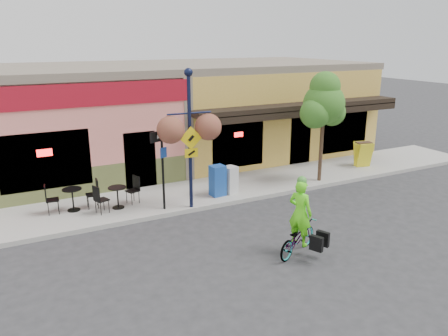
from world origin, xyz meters
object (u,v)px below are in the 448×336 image
at_px(building, 175,112).
at_px(newspaper_box_grey, 230,180).
at_px(lamp_post, 190,140).
at_px(one_way_sign, 163,170).
at_px(street_tree, 322,127).
at_px(cyclist_rider, 300,222).
at_px(bicycle, 297,238).
at_px(newspaper_box_blue, 218,181).

bearing_deg(building, newspaper_box_grey, -92.58).
distance_m(lamp_post, one_way_sign, 1.32).
height_order(lamp_post, street_tree, lamp_post).
xyz_separation_m(building, cyclist_rider, (-0.69, -10.94, -1.34)).
xyz_separation_m(one_way_sign, newspaper_box_grey, (2.70, 0.42, -0.84)).
relative_size(cyclist_rider, newspaper_box_grey, 1.84).
xyz_separation_m(newspaper_box_grey, street_tree, (3.88, -0.31, 1.67)).
xyz_separation_m(lamp_post, newspaper_box_grey, (1.83, 0.66, -1.80)).
bearing_deg(street_tree, newspaper_box_grey, 175.37).
height_order(bicycle, newspaper_box_blue, newspaper_box_blue).
relative_size(cyclist_rider, lamp_post, 0.40).
relative_size(building, newspaper_box_blue, 16.35).
relative_size(bicycle, street_tree, 0.40).
xyz_separation_m(cyclist_rider, one_way_sign, (-2.29, 4.34, 0.57)).
distance_m(cyclist_rider, one_way_sign, 4.94).
xyz_separation_m(one_way_sign, street_tree, (6.58, 0.11, 0.84)).
bearing_deg(one_way_sign, newspaper_box_blue, -11.29).
xyz_separation_m(bicycle, newspaper_box_blue, (-0.08, 4.71, 0.25)).
bearing_deg(bicycle, newspaper_box_grey, -30.09).
height_order(building, lamp_post, lamp_post).
xyz_separation_m(building, newspaper_box_grey, (-0.28, -6.19, -1.60)).
distance_m(one_way_sign, newspaper_box_blue, 2.33).
xyz_separation_m(lamp_post, newspaper_box_blue, (1.29, 0.62, -1.74)).
bearing_deg(one_way_sign, street_tree, -20.18).
xyz_separation_m(cyclist_rider, street_tree, (4.28, 4.44, 1.41)).
distance_m(newspaper_box_blue, newspaper_box_grey, 0.54).
height_order(cyclist_rider, newspaper_box_blue, cyclist_rider).
bearing_deg(newspaper_box_blue, cyclist_rider, -93.32).
xyz_separation_m(bicycle, newspaper_box_grey, (0.46, 4.76, 0.19)).
bearing_deg(newspaper_box_grey, building, 69.51).
bearing_deg(one_way_sign, bicycle, -83.77).
relative_size(bicycle, newspaper_box_grey, 1.73).
distance_m(lamp_post, street_tree, 5.72).
height_order(one_way_sign, newspaper_box_grey, one_way_sign).
distance_m(cyclist_rider, street_tree, 6.33).
xyz_separation_m(cyclist_rider, newspaper_box_blue, (-0.13, 4.71, -0.21)).
height_order(cyclist_rider, newspaper_box_grey, cyclist_rider).
xyz_separation_m(bicycle, cyclist_rider, (0.05, 0.00, 0.46)).
distance_m(one_way_sign, newspaper_box_grey, 2.86).
bearing_deg(newspaper_box_grey, street_tree, -22.54).
height_order(lamp_post, one_way_sign, lamp_post).
bearing_deg(cyclist_rider, street_tree, -68.55).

